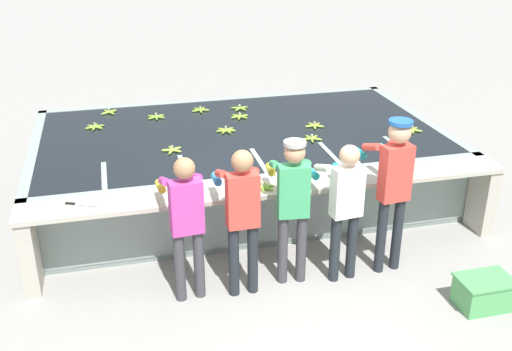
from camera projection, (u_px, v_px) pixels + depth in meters
The scene contains 23 objects.
ground_plane at pixel (280, 266), 6.75m from camera, with size 80.00×80.00×0.00m, color gray.
wash_tank at pixel (240, 162), 8.38m from camera, with size 5.50×3.21×0.91m.
work_ledge at pixel (276, 205), 6.68m from camera, with size 5.50×0.45×0.91m.
worker_0 at pixel (186, 216), 5.88m from camera, with size 0.44×0.72×1.56m.
worker_1 at pixel (242, 210), 5.94m from camera, with size 0.41×0.71×1.60m.
worker_2 at pixel (293, 198), 6.14m from camera, with size 0.46×0.73×1.61m.
worker_3 at pixel (345, 201), 6.21m from camera, with size 0.45×0.72×1.55m.
worker_4 at pixel (393, 180), 6.30m from camera, with size 0.45×0.74×1.75m.
banana_bunch_floating_0 at pixel (412, 130), 8.19m from camera, with size 0.27×0.28×0.08m.
banana_bunch_floating_1 at pixel (226, 130), 8.18m from camera, with size 0.28×0.28×0.08m.
banana_bunch_floating_2 at pixel (314, 126), 8.36m from camera, with size 0.27×0.28×0.08m.
banana_bunch_floating_3 at pixel (240, 116), 8.72m from camera, with size 0.28×0.28×0.08m.
banana_bunch_floating_4 at pixel (312, 138), 7.89m from camera, with size 0.27×0.28×0.08m.
banana_bunch_floating_5 at pixel (95, 127), 8.31m from camera, with size 0.28×0.28×0.08m.
banana_bunch_floating_6 at pixel (200, 110), 9.01m from camera, with size 0.28×0.27×0.08m.
banana_bunch_floating_7 at pixel (172, 150), 7.51m from camera, with size 0.27×0.28×0.08m.
banana_bunch_floating_8 at pixel (156, 117), 8.71m from camera, with size 0.26×0.28×0.08m.
banana_bunch_floating_9 at pixel (109, 112), 8.91m from camera, with size 0.26×0.26×0.08m.
banana_bunch_floating_10 at pixel (240, 108), 9.09m from camera, with size 0.28×0.27×0.08m.
banana_bunch_ledge_0 at pixel (262, 187), 6.50m from camera, with size 0.28×0.28×0.08m.
knife_0 at pixel (77, 204), 6.15m from camera, with size 0.33×0.17×0.02m.
knife_1 at pixel (298, 183), 6.61m from camera, with size 0.31×0.21×0.02m.
crate at pixel (484, 292), 6.02m from camera, with size 0.55×0.39×0.32m.
Camera 1 is at (-1.66, -5.51, 3.69)m, focal length 42.00 mm.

